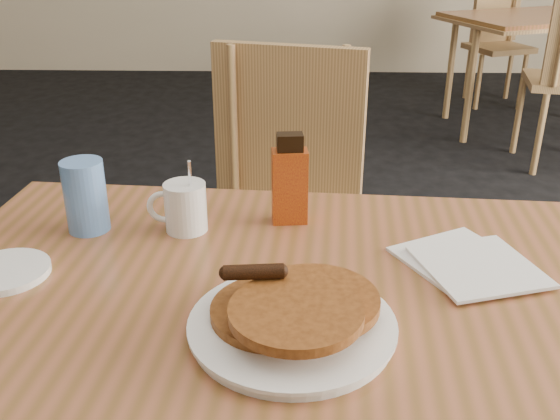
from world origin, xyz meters
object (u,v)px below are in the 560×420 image
at_px(neighbor_table, 537,22).
at_px(coffee_mug, 184,206).
at_px(pancake_plate, 293,318).
at_px(chair_main_far, 287,192).
at_px(syrup_bottle, 290,182).
at_px(chair_neighbor_far, 497,33).
at_px(main_table, 275,311).
at_px(blue_tumbler, 85,196).

height_order(neighbor_table, coffee_mug, coffee_mug).
xyz_separation_m(neighbor_table, pancake_plate, (-1.51, -3.37, 0.07)).
bearing_deg(chair_main_far, pancake_plate, -73.41).
bearing_deg(syrup_bottle, pancake_plate, -94.40).
bearing_deg(syrup_bottle, coffee_mug, -173.26).
height_order(chair_neighbor_far, syrup_bottle, syrup_bottle).
bearing_deg(chair_neighbor_far, syrup_bottle, -132.78).
bearing_deg(coffee_mug, chair_main_far, 89.58).
xyz_separation_m(main_table, neighbor_table, (1.53, 3.26, -0.00)).
distance_m(neighbor_table, chair_neighbor_far, 0.78).
distance_m(main_table, pancake_plate, 0.13).
height_order(chair_main_far, pancake_plate, chair_main_far).
distance_m(coffee_mug, syrup_bottle, 0.20).
height_order(main_table, chair_main_far, chair_main_far).
xyz_separation_m(main_table, chair_neighbor_far, (1.53, 4.01, -0.19)).
bearing_deg(syrup_bottle, blue_tumbler, -178.93).
bearing_deg(pancake_plate, syrup_bottle, 91.62).
relative_size(syrup_bottle, blue_tumbler, 1.30).
bearing_deg(neighbor_table, chair_neighbor_far, 90.59).
relative_size(main_table, coffee_mug, 8.68).
xyz_separation_m(chair_main_far, pancake_plate, (0.02, -0.89, 0.19)).
relative_size(chair_main_far, blue_tumbler, 7.18).
distance_m(main_table, chair_main_far, 0.78).
xyz_separation_m(chair_main_far, coffee_mug, (-0.18, -0.57, 0.22)).
height_order(neighbor_table, syrup_bottle, syrup_bottle).
relative_size(chair_main_far, syrup_bottle, 5.54).
xyz_separation_m(main_table, syrup_bottle, (0.02, 0.25, 0.12)).
bearing_deg(neighbor_table, syrup_bottle, -116.75).
bearing_deg(chair_main_far, chair_neighbor_far, 79.92).
height_order(neighbor_table, chair_neighbor_far, chair_neighbor_far).
bearing_deg(blue_tumbler, syrup_bottle, 7.09).
distance_m(neighbor_table, pancake_plate, 3.69).
height_order(neighbor_table, blue_tumbler, blue_tumbler).
xyz_separation_m(main_table, blue_tumbler, (-0.36, 0.20, 0.11)).
relative_size(main_table, pancake_plate, 4.32).
relative_size(coffee_mug, syrup_bottle, 0.83).
height_order(main_table, chair_neighbor_far, chair_neighbor_far).
xyz_separation_m(chair_main_far, chair_neighbor_far, (1.52, 3.24, -0.06)).
bearing_deg(main_table, blue_tumbler, 150.63).
relative_size(pancake_plate, coffee_mug, 2.01).
relative_size(pancake_plate, syrup_bottle, 1.67).
xyz_separation_m(pancake_plate, coffee_mug, (-0.21, 0.32, 0.02)).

